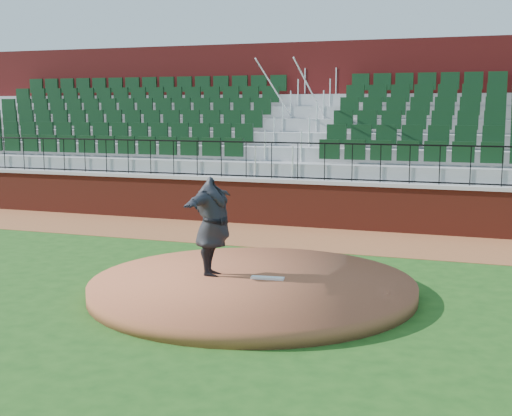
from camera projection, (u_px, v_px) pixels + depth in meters
The scene contains 10 objects.
ground at pixel (228, 291), 12.32m from camera, with size 90.00×90.00×0.00m, color #1C4915.
warning_track at pixel (308, 238), 17.35m from camera, with size 34.00×3.20×0.01m, color brown.
field_wall at pixel (324, 206), 18.76m from camera, with size 34.00×0.35×1.20m, color maroon.
wall_cap at pixel (324, 182), 18.66m from camera, with size 34.00×0.45×0.10m, color #B7B7B7.
wall_railing at pixel (325, 162), 18.58m from camera, with size 34.00×0.05×1.00m, color black, non-canonical shape.
seating_stands at pixel (347, 139), 21.05m from camera, with size 34.00×5.10×4.60m, color gray, non-canonical shape.
concourse_wall at pixel (364, 122), 23.59m from camera, with size 34.00×0.50×5.50m, color maroon.
pitchers_mound at pixel (252, 287), 12.13m from camera, with size 5.72×5.72×0.25m, color brown.
pitching_rubber at pixel (268, 278), 12.18m from camera, with size 0.59×0.15×0.04m, color white.
pitcher at pixel (213, 226), 12.34m from camera, with size 2.20×0.60×1.79m, color black.
Camera 1 is at (4.51, -11.11, 3.26)m, focal length 48.35 mm.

